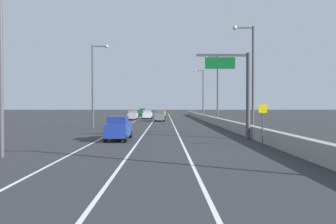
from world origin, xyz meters
name	(u,v)px	position (x,y,z in m)	size (l,w,h in m)	color
ground_plane	(164,119)	(0.00, 64.00, 0.00)	(320.00, 320.00, 0.00)	#2D2D30
lane_stripe_left	(134,121)	(-5.50, 55.00, 0.00)	(0.16, 130.00, 0.00)	silver
lane_stripe_center	(153,121)	(-2.00, 55.00, 0.00)	(0.16, 130.00, 0.00)	silver
lane_stripe_right	(172,121)	(1.50, 55.00, 0.00)	(0.16, 130.00, 0.00)	silver
jersey_barrier_right	(222,123)	(8.00, 40.00, 0.55)	(0.60, 120.00, 1.10)	#9E998E
overhead_sign_gantry	(240,85)	(6.66, 23.93, 4.73)	(4.68, 0.36, 7.50)	#47474C
speed_advisory_sign	(263,122)	(7.10, 18.87, 1.76)	(0.60, 0.11, 3.00)	#4C4C51
lamp_post_right_second	(251,73)	(8.49, 27.17, 6.09)	(2.14, 0.44, 10.67)	#4C4C51
lamp_post_right_third	(216,85)	(8.19, 46.01, 6.09)	(2.14, 0.44, 10.67)	#4C4C51
lamp_post_right_fourth	(202,91)	(8.22, 64.85, 6.09)	(2.14, 0.44, 10.67)	#4C4C51
lamp_post_left_near	(5,49)	(-8.80, 14.33, 6.09)	(2.14, 0.44, 10.67)	#4C4C51
lamp_post_left_mid	(95,81)	(-8.78, 36.94, 6.09)	(2.14, 0.44, 10.67)	#4C4C51
car_yellow_0	(162,113)	(-0.51, 74.39, 1.02)	(1.89, 4.45, 2.06)	gold
car_gray_1	(160,116)	(-0.78, 55.88, 1.03)	(1.96, 4.58, 2.07)	slate
car_white_2	(148,114)	(-3.63, 66.49, 0.97)	(2.03, 4.52, 1.94)	white
car_green_3	(143,112)	(-6.64, 94.25, 1.01)	(2.04, 4.27, 2.04)	#196033
car_blue_4	(119,128)	(-3.75, 23.18, 1.02)	(1.82, 4.53, 2.04)	#1E389E
car_silver_5	(133,115)	(-6.32, 61.10, 0.96)	(1.85, 4.15, 1.93)	#B7B7BC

